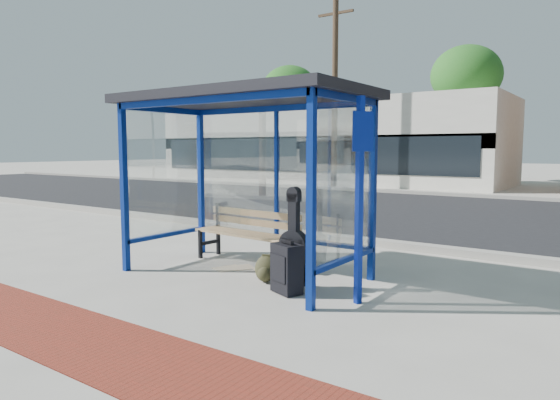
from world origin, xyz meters
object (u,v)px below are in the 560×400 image
Objects in this scene: bench at (248,231)px; suitcase at (287,269)px; backpack at (266,269)px; guitar_bag at (294,254)px.

bench reaches higher than suitcase.
backpack is (0.87, -0.73, -0.31)m from bench.
guitar_bag is at bearing -26.45° from bench.
backpack is at bearing -35.76° from bench.
guitar_bag reaches higher than suitcase.
suitcase is 0.57m from backpack.
guitar_bag reaches higher than bench.
suitcase is 1.83× the size of backpack.
suitcase reaches higher than backpack.
guitar_bag reaches higher than backpack.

